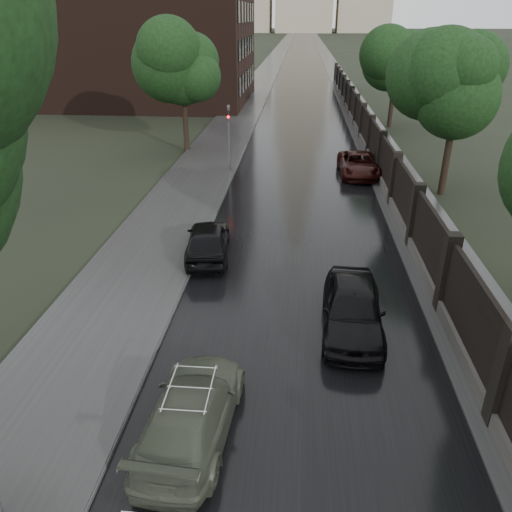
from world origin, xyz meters
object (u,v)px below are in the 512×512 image
object	(u,v)px
traffic_light	(229,133)
car_right_near	(353,308)
volga_sedan	(192,412)
tree_right_b	(457,98)
hatchback_left	(208,240)
tree_right_c	(396,65)
car_right_far	(358,164)
tree_left_far	(182,72)

from	to	relation	value
traffic_light	car_right_near	xyz separation A→B (m)	(5.90, -16.34, -1.64)
volga_sedan	tree_right_b	bearing A→B (deg)	-114.59
hatchback_left	car_right_near	world-z (taller)	car_right_near
tree_right_b	tree_right_c	size ratio (longest dim) A/B	1.00
hatchback_left	traffic_light	bearing A→B (deg)	-92.85
traffic_light	car_right_far	bearing A→B (deg)	1.10
hatchback_left	car_right_far	world-z (taller)	hatchback_left
car_right_far	car_right_near	bearing A→B (deg)	-97.55
tree_right_c	volga_sedan	size ratio (longest dim) A/B	1.57
volga_sedan	hatchback_left	distance (m)	9.33
hatchback_left	car_right_near	xyz separation A→B (m)	(5.20, -4.69, 0.06)
tree_right_b	traffic_light	size ratio (longest dim) A/B	1.75
traffic_light	car_right_near	size ratio (longest dim) A/B	0.90
tree_left_far	hatchback_left	world-z (taller)	tree_left_far
volga_sedan	car_right_near	xyz separation A→B (m)	(3.95, 4.56, 0.11)
car_right_near	car_right_far	world-z (taller)	car_right_near
hatchback_left	tree_left_far	bearing A→B (deg)	-81.49
traffic_light	volga_sedan	bearing A→B (deg)	-84.68
volga_sedan	car_right_near	bearing A→B (deg)	-126.69
tree_left_far	tree_right_b	distance (m)	17.45
traffic_light	volga_sedan	distance (m)	21.07
car_right_near	volga_sedan	bearing A→B (deg)	-128.17
tree_right_c	volga_sedan	bearing A→B (deg)	-105.34
tree_right_b	car_right_near	bearing A→B (deg)	-113.84
tree_right_c	traffic_light	size ratio (longest dim) A/B	1.75
volga_sedan	hatchback_left	size ratio (longest dim) A/B	1.09
tree_left_far	car_right_near	bearing A→B (deg)	-65.79
tree_left_far	car_right_far	bearing A→B (deg)	-23.10
tree_left_far	car_right_near	size ratio (longest dim) A/B	1.67
tree_right_b	hatchback_left	size ratio (longest dim) A/B	1.71
tree_right_b	traffic_light	bearing A→B (deg)	165.76
tree_right_b	volga_sedan	xyz separation A→B (m)	(-9.85, -17.91, -4.30)
tree_left_far	traffic_light	xyz separation A→B (m)	(3.70, -5.01, -2.84)
tree_left_far	traffic_light	size ratio (longest dim) A/B	1.85
tree_left_far	hatchback_left	distance (m)	17.82
tree_left_far	hatchback_left	size ratio (longest dim) A/B	1.80
tree_right_b	car_right_near	size ratio (longest dim) A/B	1.58
car_right_near	traffic_light	bearing A→B (deg)	112.60
tree_right_c	car_right_far	world-z (taller)	tree_right_c
car_right_near	tree_left_far	bearing A→B (deg)	116.96
volga_sedan	hatchback_left	xyz separation A→B (m)	(-1.25, 9.25, 0.05)
tree_right_c	volga_sedan	world-z (taller)	tree_right_c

